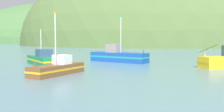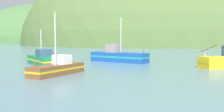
{
  "view_description": "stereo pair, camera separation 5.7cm",
  "coord_description": "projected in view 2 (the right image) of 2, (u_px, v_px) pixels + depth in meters",
  "views": [
    {
      "loc": [
        -2.66,
        0.24,
        3.64
      ],
      "look_at": [
        -9.65,
        31.34,
        1.4
      ],
      "focal_mm": 38.8,
      "sensor_mm": 36.0,
      "label": 1
    },
    {
      "loc": [
        -2.61,
        0.25,
        3.64
      ],
      "look_at": [
        -9.65,
        31.34,
        1.4
      ],
      "focal_mm": 38.8,
      "sensor_mm": 36.0,
      "label": 2
    }
  ],
  "objects": [
    {
      "name": "fishing_boat_green",
      "position": [
        43.0,
        59.0,
        33.96
      ],
      "size": [
        7.23,
        7.08,
        5.13
      ],
      "rotation": [
        0.0,
        0.0,
        2.38
      ],
      "color": "#197A47",
      "rests_on": "ground"
    },
    {
      "name": "hill_far_center",
      "position": [
        61.0,
        43.0,
        252.04
      ],
      "size": [
        200.38,
        160.3,
        79.76
      ],
      "primitive_type": "ellipsoid",
      "color": "#47703D",
      "rests_on": "ground"
    },
    {
      "name": "fishing_boat_blue",
      "position": [
        118.0,
        56.0,
        38.59
      ],
      "size": [
        9.96,
        6.04,
        7.33
      ],
      "rotation": [
        0.0,
        0.0,
        5.89
      ],
      "color": "#19479E",
      "rests_on": "ground"
    },
    {
      "name": "fishing_boat_brown",
      "position": [
        58.0,
        68.0,
        24.74
      ],
      "size": [
        3.72,
        7.01,
        6.42
      ],
      "rotation": [
        0.0,
        0.0,
        4.43
      ],
      "color": "brown",
      "rests_on": "ground"
    },
    {
      "name": "hill_far_left",
      "position": [
        145.0,
        45.0,
        153.54
      ],
      "size": [
        157.9,
        126.32,
        105.74
      ],
      "primitive_type": "ellipsoid",
      "color": "#516B38",
      "rests_on": "ground"
    }
  ]
}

